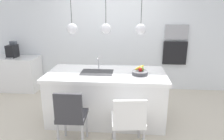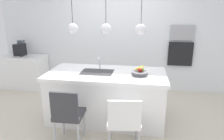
# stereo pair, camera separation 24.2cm
# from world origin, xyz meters

# --- Properties ---
(floor) EXTENTS (6.60, 6.60, 0.00)m
(floor) POSITION_xyz_m (0.00, 0.00, 0.00)
(floor) COLOR beige
(floor) RESTS_ON ground
(back_wall) EXTENTS (6.00, 0.10, 2.60)m
(back_wall) POSITION_xyz_m (0.00, 1.65, 1.30)
(back_wall) COLOR white
(back_wall) RESTS_ON ground
(kitchen_island) EXTENTS (2.06, 1.01, 0.89)m
(kitchen_island) POSITION_xyz_m (0.00, 0.00, 0.45)
(kitchen_island) COLOR white
(kitchen_island) RESTS_ON ground
(sink_basin) EXTENTS (0.56, 0.40, 0.02)m
(sink_basin) POSITION_xyz_m (-0.17, 0.00, 0.88)
(sink_basin) COLOR #2D2D30
(sink_basin) RESTS_ON kitchen_island
(faucet) EXTENTS (0.02, 0.17, 0.22)m
(faucet) POSITION_xyz_m (-0.17, 0.21, 1.03)
(faucet) COLOR silver
(faucet) RESTS_ON kitchen_island
(fruit_bowl) EXTENTS (0.27, 0.27, 0.16)m
(fruit_bowl) POSITION_xyz_m (0.58, -0.05, 0.94)
(fruit_bowl) COLOR #4C4C51
(fruit_bowl) RESTS_ON kitchen_island
(side_counter) EXTENTS (1.10, 0.60, 0.83)m
(side_counter) POSITION_xyz_m (-2.40, 1.28, 0.41)
(side_counter) COLOR white
(side_counter) RESTS_ON ground
(coffee_machine) EXTENTS (0.20, 0.35, 0.38)m
(coffee_machine) POSITION_xyz_m (-2.43, 1.28, 0.99)
(coffee_machine) COLOR black
(coffee_machine) RESTS_ON side_counter
(microwave) EXTENTS (0.54, 0.08, 0.34)m
(microwave) POSITION_xyz_m (1.49, 1.58, 1.44)
(microwave) COLOR #9E9EA3
(microwave) RESTS_ON back_wall
(oven) EXTENTS (0.56, 0.08, 0.56)m
(oven) POSITION_xyz_m (1.49, 1.58, 0.94)
(oven) COLOR black
(oven) RESTS_ON back_wall
(chair_near) EXTENTS (0.42, 0.42, 0.88)m
(chair_near) POSITION_xyz_m (-0.41, -0.84, 0.50)
(chair_near) COLOR #333338
(chair_near) RESTS_ON ground
(chair_middle) EXTENTS (0.51, 0.50, 0.83)m
(chair_middle) POSITION_xyz_m (0.40, -0.84, 0.47)
(chair_middle) COLOR white
(chair_middle) RESTS_ON ground
(pendant_light_left) EXTENTS (0.18, 0.18, 0.78)m
(pendant_light_left) POSITION_xyz_m (-0.57, 0.00, 1.64)
(pendant_light_left) COLOR silver
(pendant_light_center) EXTENTS (0.18, 0.18, 0.78)m
(pendant_light_center) POSITION_xyz_m (0.00, 0.00, 1.64)
(pendant_light_center) COLOR silver
(pendant_light_right) EXTENTS (0.18, 0.18, 0.78)m
(pendant_light_right) POSITION_xyz_m (0.57, 0.00, 1.64)
(pendant_light_right) COLOR silver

